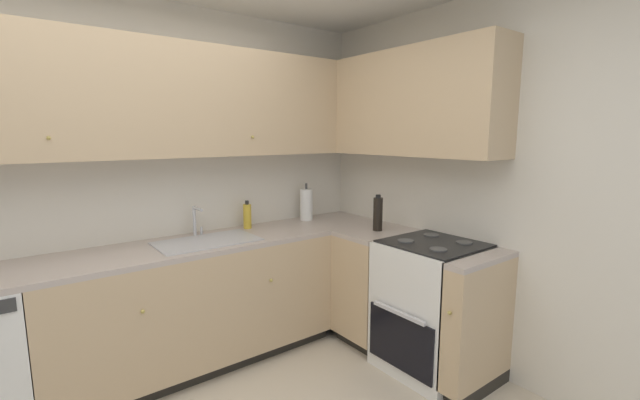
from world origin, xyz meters
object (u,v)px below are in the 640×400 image
(oven_range, at_px, (432,305))
(soap_bottle, at_px, (247,216))
(paper_towel_roll, at_px, (306,205))
(oil_bottle, at_px, (378,214))

(oven_range, xyz_separation_m, soap_bottle, (-0.79, 1.22, 0.55))
(oven_range, xyz_separation_m, paper_towel_roll, (-0.23, 1.20, 0.59))
(soap_bottle, bearing_deg, oil_bottle, -41.65)
(oven_range, relative_size, oil_bottle, 3.73)
(paper_towel_roll, bearing_deg, oven_range, -79.25)
(soap_bottle, bearing_deg, oven_range, -56.92)
(paper_towel_roll, bearing_deg, soap_bottle, 177.98)
(paper_towel_roll, relative_size, oil_bottle, 1.18)
(oven_range, distance_m, oil_bottle, 0.79)
(soap_bottle, xyz_separation_m, oil_bottle, (0.78, -0.69, 0.03))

